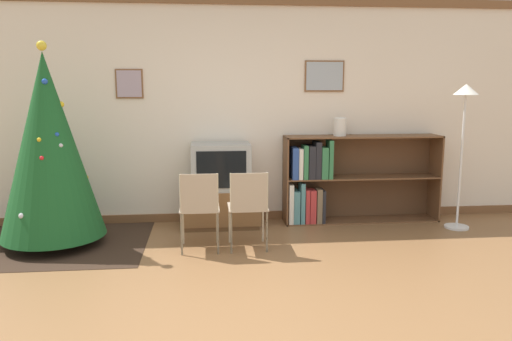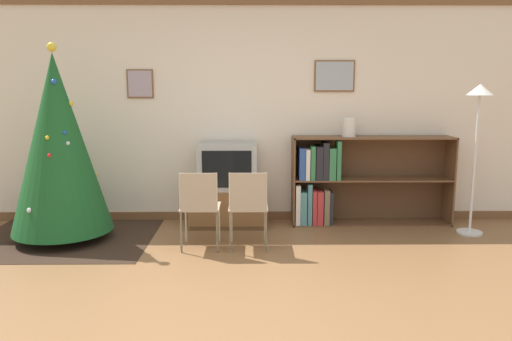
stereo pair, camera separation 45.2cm
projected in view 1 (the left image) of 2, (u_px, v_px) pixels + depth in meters
name	position (u px, v px, depth m)	size (l,w,h in m)	color
ground_plane	(248.00, 311.00, 3.74)	(24.00, 24.00, 0.00)	brown
wall_back	(229.00, 112.00, 6.08)	(8.22, 0.11, 2.70)	silver
area_rug	(56.00, 245.00, 5.28)	(1.91, 1.56, 0.01)	#332319
christmas_tree	(49.00, 146.00, 5.10)	(1.06, 1.06, 2.10)	maroon
tv_console	(221.00, 207.00, 5.95)	(0.91, 0.49, 0.45)	brown
television	(221.00, 166.00, 5.86)	(0.69, 0.47, 0.54)	#9E9E99
folding_chair_left	(199.00, 206.00, 5.00)	(0.40, 0.40, 0.82)	tan
folding_chair_right	(248.00, 205.00, 5.05)	(0.40, 0.40, 0.82)	tan
bookshelf	(333.00, 180.00, 6.11)	(1.91, 0.36, 1.06)	brown
vase	(340.00, 126.00, 6.01)	(0.16, 0.16, 0.22)	silver
standing_lamp	(464.00, 119.00, 5.69)	(0.28, 0.28, 1.68)	silver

